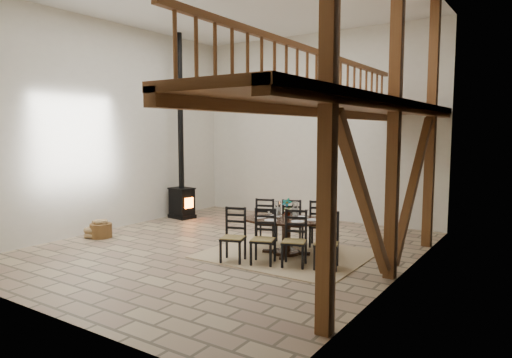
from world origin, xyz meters
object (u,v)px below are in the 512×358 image
Objects in this scene: dining_table at (286,237)px; log_basket at (101,230)px; wood_stove at (181,178)px; log_stack at (95,232)px.

log_basket is at bearing 173.95° from dining_table.
wood_stove is at bearing 138.61° from dining_table.
log_basket is 1.03× the size of log_stack.
log_basket is 0.14m from log_stack.
log_stack is (-0.02, -2.84, -1.01)m from wood_stove.
log_basket is at bearing 43.55° from log_stack.
log_basket is (-4.24, -0.98, -0.20)m from dining_table.
wood_stove is 10.30× the size of log_basket.
log_basket is (0.07, -2.75, -0.95)m from wood_stove.
dining_table reaches higher than log_basket.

